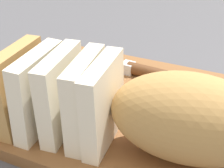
% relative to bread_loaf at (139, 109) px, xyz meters
% --- Properties ---
extents(ground_plane, '(3.00, 3.00, 0.00)m').
position_rel_bread_loaf_xyz_m(ground_plane, '(0.07, -0.08, -0.07)').
color(ground_plane, '#4C4C51').
extents(cutting_board, '(0.38, 0.32, 0.02)m').
position_rel_bread_loaf_xyz_m(cutting_board, '(0.07, -0.08, -0.06)').
color(cutting_board, brown).
rests_on(cutting_board, ground_plane).
extents(bread_loaf, '(0.33, 0.13, 0.11)m').
position_rel_bread_loaf_xyz_m(bread_loaf, '(0.00, 0.00, 0.00)').
color(bread_loaf, tan).
rests_on(bread_loaf, cutting_board).
extents(bread_knife, '(0.28, 0.04, 0.02)m').
position_rel_bread_loaf_xyz_m(bread_knife, '(0.08, -0.17, -0.05)').
color(bread_knife, silver).
rests_on(bread_knife, cutting_board).
extents(crumb_near_knife, '(0.00, 0.00, 0.00)m').
position_rel_bread_loaf_xyz_m(crumb_near_knife, '(0.09, -0.07, -0.05)').
color(crumb_near_knife, '#A8753D').
rests_on(crumb_near_knife, cutting_board).
extents(crumb_near_loaf, '(0.01, 0.01, 0.01)m').
position_rel_bread_loaf_xyz_m(crumb_near_loaf, '(0.10, -0.06, -0.05)').
color(crumb_near_loaf, '#A8753D').
rests_on(crumb_near_loaf, cutting_board).
extents(crumb_stray_left, '(0.01, 0.01, 0.01)m').
position_rel_bread_loaf_xyz_m(crumb_stray_left, '(0.01, -0.12, -0.05)').
color(crumb_stray_left, '#A8753D').
rests_on(crumb_stray_left, cutting_board).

